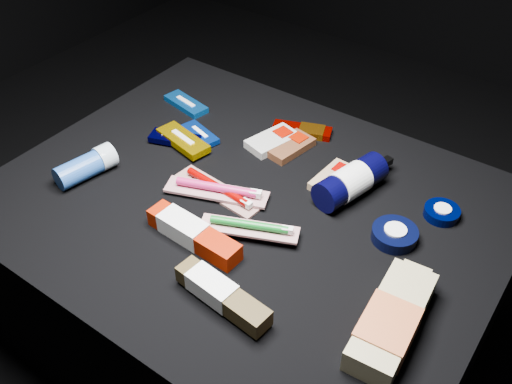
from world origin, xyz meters
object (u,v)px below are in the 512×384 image
Objects in this scene: bodywash_bottle at (391,322)px; toothpaste_carton_red at (190,232)px; lotion_bottle at (351,182)px; deodorant_stick at (87,166)px.

bodywash_bottle reaches higher than toothpaste_carton_red.
bodywash_bottle is 0.39m from toothpaste_carton_red.
lotion_bottle is 1.04× the size of toothpaste_carton_red.
lotion_bottle reaches higher than toothpaste_carton_red.
lotion_bottle is 0.54m from deodorant_stick.
lotion_bottle is at bearing 40.46° from deodorant_stick.
toothpaste_carton_red is at bearing 179.22° from bodywash_bottle.
lotion_bottle is at bearing 124.54° from bodywash_bottle.
deodorant_stick is at bearing 179.14° from toothpaste_carton_red.
deodorant_stick is (-0.68, -0.01, 0.00)m from bodywash_bottle.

